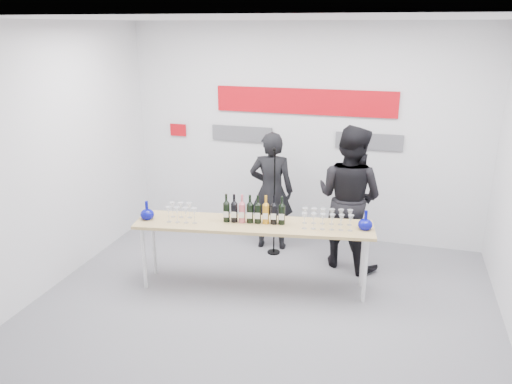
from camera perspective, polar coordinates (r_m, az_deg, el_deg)
ground at (r=5.75m, az=1.16°, el=-12.20°), size 5.00×5.00×0.00m
back_wall at (r=7.04m, az=5.48°, el=6.67°), size 5.00×0.04×3.00m
signage at (r=6.97m, az=5.06°, el=9.12°), size 3.38×0.02×0.79m
tasting_table at (r=5.68m, az=-0.28°, el=-4.17°), size 2.74×0.95×0.81m
wine_bottles at (r=5.61m, az=-0.24°, el=-1.97°), size 0.71×0.18×0.33m
decanter_left at (r=5.89m, az=-12.36°, el=-2.03°), size 0.16×0.16×0.21m
decanter_right at (r=5.59m, az=12.41°, el=-3.15°), size 0.16×0.16×0.21m
glasses_left at (r=5.77m, az=-8.54°, el=-2.36°), size 0.39×0.25×0.18m
glasses_right at (r=5.58m, az=8.15°, el=-3.09°), size 0.58×0.30×0.18m
presenter_left at (r=6.73m, az=1.77°, el=0.11°), size 0.63×0.46×1.63m
presenter_right at (r=6.29m, az=10.58°, el=-0.64°), size 1.08×0.98×1.82m
mic_stand at (r=6.65m, az=2.07°, el=-3.47°), size 0.17×0.17×1.47m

